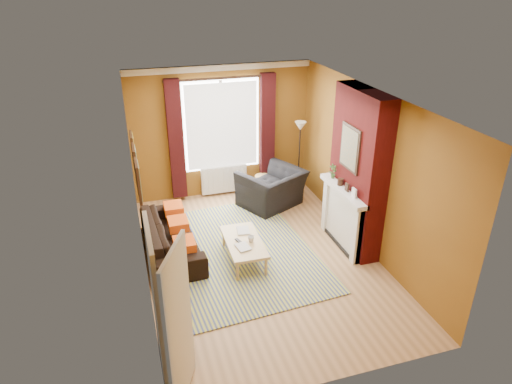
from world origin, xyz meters
TOP-DOWN VIEW (x-y plane):
  - ground at (0.00, 0.00)m, footprint 5.50×5.50m
  - room_walls at (0.63, 0.28)m, footprint 3.82×5.54m
  - striped_rug at (-0.34, 0.31)m, footprint 2.76×3.65m
  - sofa at (-1.42, 0.66)m, footprint 0.91×2.10m
  - armchair at (0.82, 1.81)m, footprint 1.54×1.47m
  - coffee_table at (-0.29, 0.02)m, footprint 0.62×1.19m
  - wicker_stool at (0.81, 2.40)m, footprint 0.45×0.45m
  - floor_lamp at (1.55, 2.17)m, footprint 0.29×0.29m
  - book_a at (-0.46, -0.21)m, footprint 0.25×0.30m
  - book_b at (-0.32, 0.34)m, footprint 0.25×0.32m
  - mug at (-0.18, -0.05)m, footprint 0.13×0.13m
  - tv_remote at (-0.37, 0.02)m, footprint 0.10×0.17m

SIDE VIEW (x-z plane):
  - ground at x=0.00m, z-range 0.00..0.00m
  - striped_rug at x=-0.34m, z-range 0.00..0.02m
  - wicker_stool at x=0.81m, z-range 0.00..0.43m
  - sofa at x=-1.42m, z-range 0.00..0.60m
  - coffee_table at x=-0.29m, z-range 0.15..0.55m
  - armchair at x=0.82m, z-range 0.00..0.78m
  - book_b at x=-0.32m, z-range 0.39..0.41m
  - tv_remote at x=-0.37m, z-range 0.39..0.41m
  - book_a at x=-0.46m, z-range 0.39..0.42m
  - mug at x=-0.18m, z-range 0.39..0.50m
  - floor_lamp at x=1.55m, z-range 0.48..2.13m
  - room_walls at x=0.63m, z-range -0.04..2.80m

